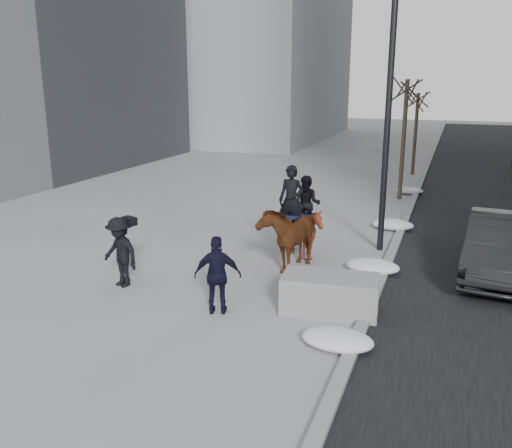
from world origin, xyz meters
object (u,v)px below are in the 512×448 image
(mounted_left, at_px, (289,231))
(mounted_right, at_px, (305,226))
(planter, at_px, (330,294))
(car_near, at_px, (501,246))

(mounted_left, relative_size, mounted_right, 1.18)
(mounted_right, bearing_deg, planter, -66.35)
(car_near, height_order, mounted_right, mounted_right)
(mounted_left, bearing_deg, mounted_right, 78.94)
(planter, height_order, mounted_right, mounted_right)
(planter, relative_size, mounted_right, 0.88)
(car_near, distance_m, mounted_right, 5.15)
(mounted_left, distance_m, mounted_right, 0.99)
(planter, relative_size, car_near, 0.44)
(car_near, bearing_deg, mounted_right, -170.74)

